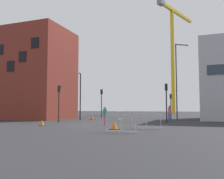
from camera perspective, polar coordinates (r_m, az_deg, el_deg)
ground at (r=21.68m, az=-3.79°, el=-8.28°), size 160.00×160.00×0.00m
brick_building at (r=34.78m, az=-17.41°, el=3.36°), size 8.92×7.63×12.04m
construction_crane at (r=64.18m, az=14.16°, el=10.29°), size 7.25×17.07×26.96m
streetlamp_tall at (r=30.80m, az=15.18°, el=3.11°), size 1.67×1.06×9.40m
streetlamp_short at (r=30.37m, az=-7.52°, el=-0.51°), size 0.64×1.42×5.84m
traffic_light_far at (r=26.19m, az=-12.36°, el=-1.82°), size 0.39×0.34×3.85m
traffic_light_median at (r=35.76m, az=-2.48°, el=-2.21°), size 0.37×0.36×4.21m
traffic_light_corner at (r=25.26m, az=12.65°, el=-1.59°), size 0.25×0.37×3.95m
traffic_light_island at (r=35.95m, az=13.64°, el=-2.79°), size 0.28×0.39×3.50m
pedestrian_walking at (r=28.50m, az=13.39°, el=-5.17°), size 0.34×0.34×1.74m
pedestrian_waiting at (r=21.17m, az=-1.70°, el=-5.84°), size 0.34×0.34×1.62m
safety_barrier_right_run at (r=30.21m, az=2.02°, el=-6.09°), size 0.13×2.12×1.08m
safety_barrier_left_run at (r=14.61m, az=2.03°, el=-8.00°), size 2.05×0.23×1.08m
safety_barrier_rear at (r=17.23m, az=8.06°, el=-7.39°), size 2.19×0.26×1.08m
traffic_cone_striped at (r=17.00m, az=0.56°, el=-8.43°), size 0.60×0.60×0.60m
traffic_cone_by_barrier at (r=21.31m, az=-16.08°, el=-7.61°), size 0.46×0.46×0.47m
traffic_cone_orange at (r=32.08m, az=-4.66°, el=-6.51°), size 0.56×0.56×0.57m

